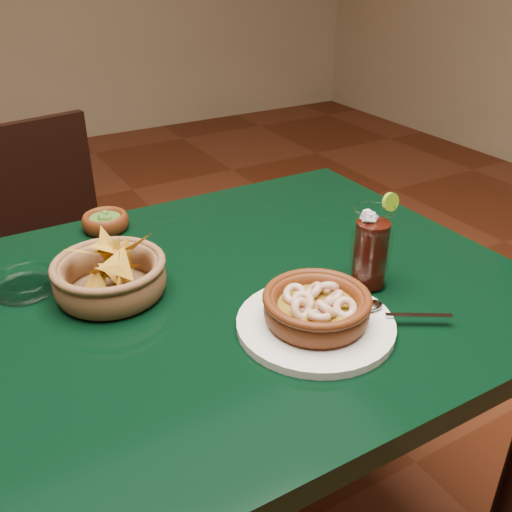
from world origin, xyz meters
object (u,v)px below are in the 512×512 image
shrimp_plate (317,311)px  cola_drink (371,248)px  dining_chair (58,272)px  dining_table (180,352)px  chip_basket (110,276)px

shrimp_plate → cola_drink: cola_drink is taller
shrimp_plate → cola_drink: bearing=21.4°
shrimp_plate → cola_drink: 0.17m
shrimp_plate → dining_chair: bearing=104.7°
dining_table → dining_chair: (-0.07, 0.70, -0.17)m
shrimp_plate → chip_basket: chip_basket is taller
dining_chair → shrimp_plate: size_ratio=2.80×
chip_basket → cola_drink: bearing=-26.3°
dining_table → shrimp_plate: shrimp_plate is taller
dining_table → cola_drink: (0.31, -0.11, 0.17)m
dining_chair → chip_basket: (-0.01, -0.62, 0.31)m
dining_table → dining_chair: bearing=95.7°
dining_chair → chip_basket: chip_basket is taller
dining_chair → chip_basket: 0.69m
chip_basket → shrimp_plate: bearing=-46.5°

